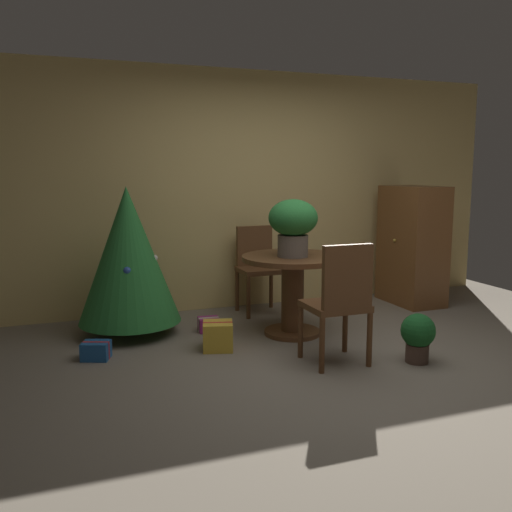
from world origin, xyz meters
TOP-DOWN VIEW (x-y plane):
  - ground_plane at (0.00, 0.00)m, footprint 6.60×6.60m
  - back_wall_panel at (0.00, 2.20)m, footprint 6.00×0.10m
  - round_dining_table at (-0.09, 0.93)m, footprint 0.95×0.95m
  - flower_vase at (-0.11, 0.89)m, footprint 0.45×0.45m
  - wooden_chair_far at (-0.09, 1.85)m, footprint 0.44×0.41m
  - wooden_chair_near at (-0.09, 0.04)m, footprint 0.46×0.43m
  - holiday_tree at (-1.51, 1.48)m, footprint 0.95×0.95m
  - gift_box_purple at (-0.80, 1.30)m, footprint 0.21×0.18m
  - gift_box_gold at (-0.87, 0.75)m, footprint 0.31×0.31m
  - gift_box_blue at (-1.88, 0.86)m, footprint 0.27×0.24m
  - wooden_cabinet at (1.71, 1.60)m, footprint 0.49×0.77m
  - potted_plant at (0.53, -0.13)m, footprint 0.28×0.28m

SIDE VIEW (x-z plane):
  - ground_plane at x=0.00m, z-range 0.00..0.00m
  - gift_box_purple at x=-0.80m, z-range 0.00..0.13m
  - gift_box_blue at x=-1.88m, z-range 0.00..0.15m
  - gift_box_gold at x=-0.87m, z-range 0.00..0.24m
  - potted_plant at x=0.53m, z-range 0.03..0.43m
  - round_dining_table at x=-0.09m, z-range 0.13..0.88m
  - wooden_chair_far at x=-0.09m, z-range 0.06..0.99m
  - wooden_chair_near at x=-0.09m, z-range 0.06..1.03m
  - wooden_cabinet at x=1.71m, z-range 0.00..1.35m
  - holiday_tree at x=-1.51m, z-range 0.06..1.45m
  - flower_vase at x=-0.11m, z-range 0.79..1.32m
  - back_wall_panel at x=0.00m, z-range 0.00..2.60m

